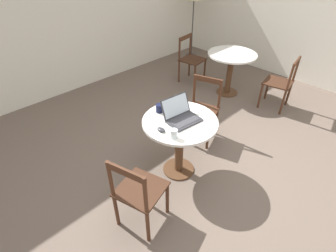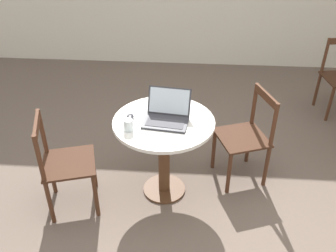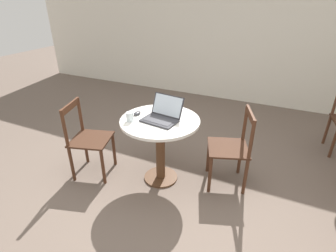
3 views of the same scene
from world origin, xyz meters
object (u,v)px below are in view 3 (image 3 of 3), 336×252
(laptop, at_px, (162,116))
(mug, at_px, (168,105))
(mouse, at_px, (137,113))
(cafe_table_near, at_px, (160,134))
(drinking_glass, at_px, (130,117))
(chair_near_left, at_px, (88,139))
(chair_near_right, at_px, (232,148))

(laptop, height_order, mug, laptop)
(mouse, bearing_deg, cafe_table_near, -1.28)
(cafe_table_near, distance_m, drinking_glass, 0.37)
(chair_near_left, bearing_deg, mouse, 24.93)
(cafe_table_near, xyz_separation_m, laptop, (0.02, 0.00, 0.21))
(cafe_table_near, distance_m, mouse, 0.33)
(mouse, distance_m, drinking_glass, 0.17)
(chair_near_right, relative_size, laptop, 2.25)
(cafe_table_near, xyz_separation_m, drinking_glass, (-0.26, -0.16, 0.21))
(laptop, bearing_deg, chair_near_right, 20.21)
(cafe_table_near, relative_size, drinking_glass, 8.60)
(chair_near_right, xyz_separation_m, mouse, (-0.99, -0.25, 0.32))
(chair_near_right, bearing_deg, cafe_table_near, -160.21)
(mouse, distance_m, mug, 0.36)
(chair_near_left, xyz_separation_m, mug, (0.75, 0.52, 0.35))
(laptop, xyz_separation_m, drinking_glass, (-0.28, -0.16, 0.00))
(chair_near_left, distance_m, mouse, 0.66)
(chair_near_right, bearing_deg, mug, 178.23)
(mug, height_order, drinking_glass, same)
(chair_near_right, relative_size, mouse, 8.65)
(chair_near_right, distance_m, chair_near_left, 1.59)
(cafe_table_near, relative_size, mouse, 8.25)
(cafe_table_near, bearing_deg, mouse, 178.72)
(chair_near_right, bearing_deg, chair_near_left, -161.90)
(chair_near_right, xyz_separation_m, mug, (-0.76, 0.02, 0.35))
(cafe_table_near, xyz_separation_m, mouse, (-0.27, 0.01, 0.18))
(chair_near_left, xyz_separation_m, laptop, (0.82, 0.24, 0.35))
(laptop, relative_size, drinking_glass, 4.02)
(mouse, relative_size, drinking_glass, 1.04)
(cafe_table_near, bearing_deg, laptop, 6.56)
(chair_near_right, height_order, mouse, chair_near_right)
(mouse, height_order, mug, mug)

